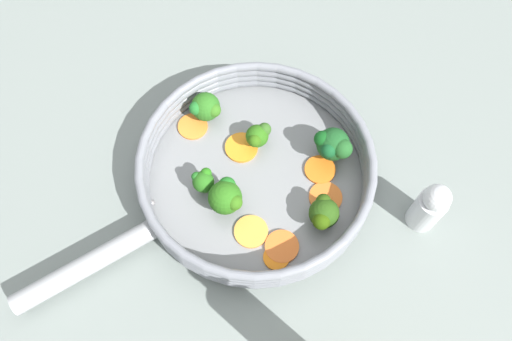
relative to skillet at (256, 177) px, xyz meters
The scene contains 20 objects.
ground_plane 0.01m from the skillet, ahead, with size 4.00×4.00×0.00m, color gray.
skillet is the anchor object (origin of this frame).
skillet_rim_wall 0.03m from the skillet, ahead, with size 0.32×0.32×0.05m.
skillet_handle 0.25m from the skillet, 136.45° to the right, with size 0.03×0.03×0.20m, color #999B9E.
skillet_rivet_left 0.15m from the skillet, 150.99° to the right, with size 0.01×0.01×0.01m, color gray.
skillet_rivet_right 0.15m from the skillet, 121.91° to the right, with size 0.01×0.01×0.01m, color gray.
carrot_slice_0 0.10m from the skillet, ahead, with size 0.05×0.05×0.00m, color orange.
carrot_slice_1 0.12m from the skillet, 65.60° to the right, with size 0.03×0.03×0.00m, color orange.
carrot_slice_2 0.12m from the skillet, 151.78° to the left, with size 0.04×0.04×0.00m, color orange.
carrot_slice_3 0.09m from the skillet, 16.55° to the left, with size 0.04×0.04×0.00m, color orange.
carrot_slice_4 0.09m from the skillet, 82.61° to the right, with size 0.05×0.05×0.00m, color #F99A3B.
carrot_slice_5 0.11m from the skillet, 60.13° to the right, with size 0.05×0.05×0.00m, color orange.
carrot_slice_6 0.05m from the skillet, 128.01° to the left, with size 0.05×0.05×0.00m, color orange.
broccoli_floret_0 0.12m from the skillet, 27.19° to the left, with size 0.05×0.05×0.06m.
broccoli_floret_1 0.07m from the skillet, 118.40° to the right, with size 0.05×0.05×0.05m.
broccoli_floret_2 0.13m from the skillet, 139.10° to the left, with size 0.05×0.04×0.05m.
broccoli_floret_3 0.12m from the skillet, 25.65° to the right, with size 0.04×0.05×0.05m.
broccoli_floret_4 0.06m from the skillet, 98.66° to the left, with size 0.03×0.04×0.04m.
broccoli_floret_5 0.08m from the skillet, 151.61° to the right, with size 0.03×0.03×0.04m.
salt_shaker 0.24m from the skillet, ahead, with size 0.04×0.04×0.10m.
Camera 1 is at (0.06, -0.29, 0.65)m, focal length 35.00 mm.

